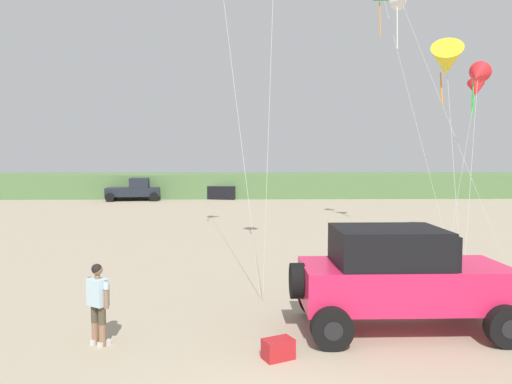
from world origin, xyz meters
name	(u,v)px	position (x,y,z in m)	size (l,w,h in m)	color
dune_ridge	(233,184)	(-1.77, 41.77, 1.09)	(90.00, 9.59, 2.17)	#567A47
jeep	(400,276)	(2.83, 4.24, 1.20)	(4.86, 2.41, 2.26)	#EA2151
person_watching	(98,300)	(-3.51, 3.52, 0.94)	(0.54, 0.45, 1.67)	#8C664C
cooler_box	(278,349)	(0.06, 2.78, 0.19)	(0.56, 0.36, 0.38)	#B21E23
distant_pickup	(135,190)	(-10.29, 36.06, 0.94)	(4.80, 2.89, 1.98)	#1E232D
distant_sedan	(214,192)	(-3.42, 37.70, 0.60)	(4.20, 1.70, 1.20)	black
kite_orange_streamer	(401,1)	(6.74, 16.71, 11.07)	(3.12, 5.04, 11.53)	white
kite_green_box	(478,75)	(8.09, 11.79, 6.84)	(2.21, 3.56, 7.42)	red
kite_blue_swept	(446,62)	(6.36, 10.52, 7.07)	(1.47, 3.12, 7.84)	yellow
kite_white_parafoil	(476,89)	(9.73, 15.29, 6.81)	(2.33, 2.39, 7.30)	red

